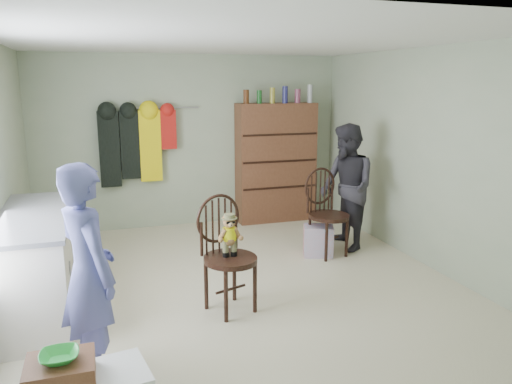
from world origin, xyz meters
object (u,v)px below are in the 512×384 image
object	(u,v)px
counter	(37,263)
chair_far	(326,209)
chair_front	(227,246)
dresser	(276,162)

from	to	relation	value
counter	chair_far	world-z (taller)	chair_far
counter	chair_front	distance (m)	1.77
chair_far	chair_front	bearing A→B (deg)	-157.42
chair_front	dresser	xyz separation A→B (m)	(1.52, 2.81, 0.29)
chair_far	dresser	world-z (taller)	dresser
dresser	chair_front	bearing A→B (deg)	-118.33
counter	chair_far	size ratio (longest dim) A/B	1.73
chair_far	dresser	size ratio (longest dim) A/B	0.52
chair_front	dresser	world-z (taller)	dresser
counter	chair_far	distance (m)	3.30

